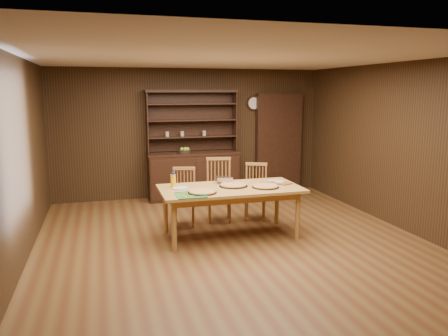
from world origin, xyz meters
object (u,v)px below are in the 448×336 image
object	(u,v)px
juice_bottle	(173,181)
chair_center	(219,187)
china_hutch	(193,169)
chair_left	(184,195)
chair_right	(256,189)
dining_table	(230,192)

from	to	relation	value
juice_bottle	chair_center	bearing A→B (deg)	36.72
china_hutch	chair_center	world-z (taller)	china_hutch
china_hutch	chair_left	world-z (taller)	china_hutch
china_hutch	chair_left	xyz separation A→B (m)	(-0.51, -1.71, -0.10)
juice_bottle	chair_right	bearing A→B (deg)	21.06
chair_right	china_hutch	bearing A→B (deg)	138.46
china_hutch	juice_bottle	world-z (taller)	china_hutch
dining_table	chair_right	xyz separation A→B (m)	(0.69, 0.80, -0.18)
chair_center	dining_table	bearing A→B (deg)	-81.99
dining_table	chair_right	distance (m)	1.07
chair_right	juice_bottle	xyz separation A→B (m)	(-1.50, -0.58, 0.35)
chair_center	chair_right	bearing A→B (deg)	5.35
china_hutch	chair_center	size ratio (longest dim) A/B	2.06
dining_table	juice_bottle	size ratio (longest dim) A/B	9.23
chair_left	chair_center	bearing A→B (deg)	23.35
china_hutch	chair_right	world-z (taller)	china_hutch
dining_table	chair_left	distance (m)	0.97
dining_table	chair_right	world-z (taller)	chair_right
china_hutch	dining_table	xyz separation A→B (m)	(0.04, -2.48, 0.08)
chair_right	juice_bottle	distance (m)	1.65
chair_center	china_hutch	bearing A→B (deg)	105.80
chair_right	juice_bottle	size ratio (longest dim) A/B	4.23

